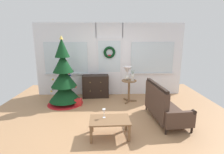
# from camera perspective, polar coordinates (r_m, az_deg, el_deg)

# --- Properties ---
(ground_plane) EXTENTS (6.76, 6.76, 0.00)m
(ground_plane) POSITION_cam_1_polar(r_m,az_deg,el_deg) (4.51, -0.46, -14.10)
(ground_plane) COLOR #AD7F56
(back_wall_with_door) EXTENTS (5.20, 0.19, 2.55)m
(back_wall_with_door) POSITION_cam_1_polar(r_m,az_deg,el_deg) (6.14, -0.85, 5.79)
(back_wall_with_door) COLOR white
(back_wall_with_door) RESTS_ON ground
(christmas_tree) EXTENTS (1.11, 1.11, 2.12)m
(christmas_tree) POSITION_cam_1_polar(r_m,az_deg,el_deg) (5.51, -15.71, -1.19)
(christmas_tree) COLOR #4C331E
(christmas_tree) RESTS_ON ground
(dresser_cabinet) EXTENTS (0.92, 0.48, 0.78)m
(dresser_cabinet) POSITION_cam_1_polar(r_m,az_deg,el_deg) (6.05, -5.48, -3.02)
(dresser_cabinet) COLOR black
(dresser_cabinet) RESTS_ON ground
(settee_sofa) EXTENTS (0.84, 1.51, 0.96)m
(settee_sofa) POSITION_cam_1_polar(r_m,az_deg,el_deg) (4.55, 16.55, -9.22)
(settee_sofa) COLOR black
(settee_sofa) RESTS_ON ground
(side_table) EXTENTS (0.50, 0.48, 0.72)m
(side_table) POSITION_cam_1_polar(r_m,az_deg,el_deg) (5.56, 5.68, -3.20)
(side_table) COLOR brown
(side_table) RESTS_ON ground
(table_lamp) EXTENTS (0.28, 0.28, 0.44)m
(table_lamp) POSITION_cam_1_polar(r_m,az_deg,el_deg) (5.48, 5.12, 1.89)
(table_lamp) COLOR silver
(table_lamp) RESTS_ON side_table
(flower_vase) EXTENTS (0.11, 0.10, 0.35)m
(flower_vase) POSITION_cam_1_polar(r_m,az_deg,el_deg) (5.43, 6.88, -0.05)
(flower_vase) COLOR beige
(flower_vase) RESTS_ON side_table
(coffee_table) EXTENTS (0.86, 0.55, 0.39)m
(coffee_table) POSITION_cam_1_polar(r_m,az_deg,el_deg) (3.70, -0.76, -14.69)
(coffee_table) COLOR brown
(coffee_table) RESTS_ON ground
(wine_glass) EXTENTS (0.08, 0.08, 0.20)m
(wine_glass) POSITION_cam_1_polar(r_m,az_deg,el_deg) (3.69, -2.69, -11.37)
(wine_glass) COLOR silver
(wine_glass) RESTS_ON coffee_table
(gift_box) EXTENTS (0.21, 0.19, 0.21)m
(gift_box) POSITION_cam_1_polar(r_m,az_deg,el_deg) (5.46, -11.14, -8.19)
(gift_box) COLOR red
(gift_box) RESTS_ON ground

